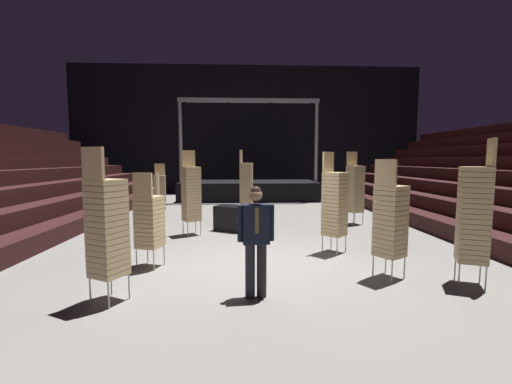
# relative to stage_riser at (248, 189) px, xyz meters

# --- Properties ---
(ground_plane) EXTENTS (22.00, 30.00, 0.10)m
(ground_plane) POSITION_rel_stage_riser_xyz_m (0.00, -11.38, -0.61)
(ground_plane) COLOR slate
(arena_end_wall) EXTENTS (22.00, 0.30, 8.00)m
(arena_end_wall) POSITION_rel_stage_riser_xyz_m (0.00, 3.62, 3.44)
(arena_end_wall) COLOR black
(arena_end_wall) RESTS_ON ground_plane
(stage_riser) EXTENTS (7.19, 3.33, 5.09)m
(stage_riser) POSITION_rel_stage_riser_xyz_m (0.00, 0.00, 0.00)
(stage_riser) COLOR black
(stage_riser) RESTS_ON ground_plane
(man_with_tie) EXTENTS (0.57, 0.26, 1.73)m
(man_with_tie) POSITION_rel_stage_riser_xyz_m (-0.19, -13.07, 0.42)
(man_with_tie) COLOR black
(man_with_tie) RESTS_ON ground_plane
(chair_stack_front_left) EXTENTS (0.50, 0.50, 2.48)m
(chair_stack_front_left) POSITION_rel_stage_riser_xyz_m (-0.22, -5.92, 0.68)
(chair_stack_front_left) COLOR #B2B5BA
(chair_stack_front_left) RESTS_ON ground_plane
(chair_stack_front_right) EXTENTS (0.62, 0.62, 2.31)m
(chair_stack_front_right) POSITION_rel_stage_riser_xyz_m (1.71, -10.61, 0.59)
(chair_stack_front_right) COLOR #B2B5BA
(chair_stack_front_right) RESTS_ON ground_plane
(chair_stack_mid_left) EXTENTS (0.45, 0.45, 1.71)m
(chair_stack_mid_left) POSITION_rel_stage_riser_xyz_m (-3.19, -7.56, 0.30)
(chair_stack_mid_left) COLOR #B2B5BA
(chair_stack_mid_left) RESTS_ON ground_plane
(chair_stack_mid_right) EXTENTS (0.57, 0.57, 2.39)m
(chair_stack_mid_right) POSITION_rel_stage_riser_xyz_m (3.33, -7.25, 0.64)
(chair_stack_mid_right) COLOR #B2B5BA
(chair_stack_mid_right) RESTS_ON ground_plane
(chair_stack_mid_centre) EXTENTS (0.58, 0.58, 2.48)m
(chair_stack_mid_centre) POSITION_rel_stage_riser_xyz_m (3.47, -12.72, 0.68)
(chair_stack_mid_centre) COLOR #B2B5BA
(chair_stack_mid_centre) RESTS_ON ground_plane
(chair_stack_rear_left) EXTENTS (0.60, 0.60, 2.39)m
(chair_stack_rear_left) POSITION_rel_stage_riser_xyz_m (-1.82, -8.60, 0.64)
(chair_stack_rear_left) COLOR #B2B5BA
(chair_stack_rear_left) RESTS_ON ground_plane
(chair_stack_rear_right) EXTENTS (0.61, 0.61, 2.14)m
(chair_stack_rear_right) POSITION_rel_stage_riser_xyz_m (2.23, -12.31, 0.51)
(chair_stack_rear_right) COLOR #B2B5BA
(chair_stack_rear_right) RESTS_ON ground_plane
(chair_stack_rear_centre) EXTENTS (0.55, 0.55, 1.88)m
(chair_stack_rear_centre) POSITION_rel_stage_riser_xyz_m (-2.22, -11.49, 0.38)
(chair_stack_rear_centre) COLOR #B2B5BA
(chair_stack_rear_centre) RESTS_ON ground_plane
(chair_stack_aisle_left) EXTENTS (0.50, 0.50, 1.96)m
(chair_stack_aisle_left) POSITION_rel_stage_riser_xyz_m (-3.70, -4.34, 0.43)
(chair_stack_aisle_left) COLOR #B2B5BA
(chair_stack_aisle_left) RESTS_ON ground_plane
(chair_stack_aisle_right) EXTENTS (0.60, 0.60, 2.31)m
(chair_stack_aisle_right) POSITION_rel_stage_riser_xyz_m (-2.39, -13.13, 0.59)
(chair_stack_aisle_right) COLOR #B2B5BA
(chair_stack_aisle_right) RESTS_ON ground_plane
(equipment_road_case) EXTENTS (1.08, 0.96, 0.74)m
(equipment_road_case) POSITION_rel_stage_riser_xyz_m (-0.71, -8.07, -0.19)
(equipment_road_case) COLOR black
(equipment_road_case) RESTS_ON ground_plane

